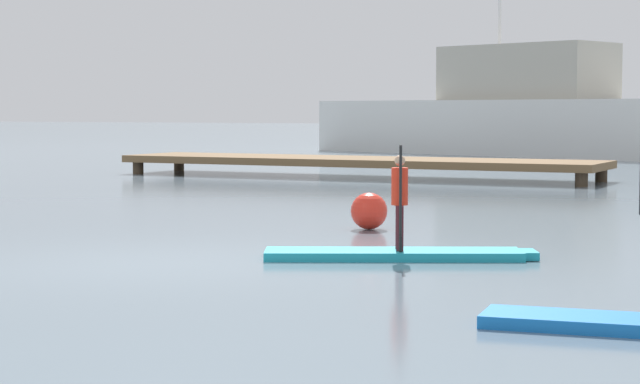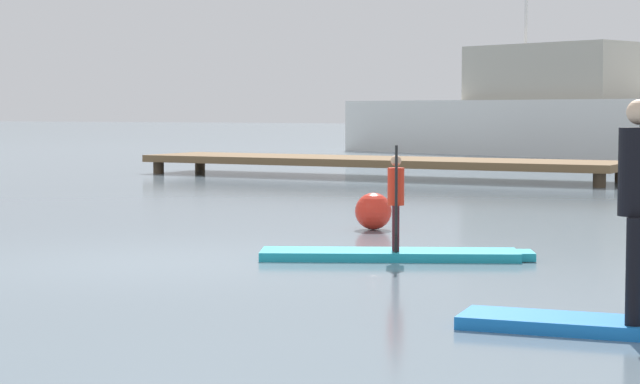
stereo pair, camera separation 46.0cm
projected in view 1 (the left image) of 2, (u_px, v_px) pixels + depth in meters
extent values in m
plane|color=slate|center=(169.00, 263.00, 12.74)|extent=(240.00, 240.00, 0.00)
cube|color=#1E9EB2|center=(393.00, 254.00, 13.07)|extent=(2.89, 1.84, 0.10)
cube|color=#1E9EB2|center=(525.00, 254.00, 13.06)|extent=(0.42, 0.52, 0.09)
cylinder|color=#4C1419|center=(399.00, 227.00, 13.16)|extent=(0.08, 0.08, 0.51)
cylinder|color=#4C1419|center=(400.00, 228.00, 12.94)|extent=(0.08, 0.08, 0.51)
cylinder|color=red|center=(400.00, 186.00, 13.02)|extent=(0.25, 0.25, 0.42)
sphere|color=tan|center=(400.00, 161.00, 13.00)|extent=(0.12, 0.12, 0.12)
cylinder|color=black|center=(400.00, 199.00, 12.86)|extent=(0.03, 0.03, 1.18)
cube|color=black|center=(400.00, 244.00, 12.90)|extent=(0.09, 0.14, 0.18)
cube|color=silver|center=(500.00, 127.00, 43.86)|extent=(15.85, 8.99, 2.04)
cube|color=#B2AD9E|center=(527.00, 73.00, 42.88)|extent=(6.86, 4.83, 2.02)
cube|color=brown|center=(356.00, 161.00, 28.71)|extent=(12.25, 2.56, 0.18)
cylinder|color=#473828|center=(138.00, 165.00, 30.39)|extent=(0.28, 0.28, 0.49)
cylinder|color=#473828|center=(179.00, 162.00, 32.14)|extent=(0.28, 0.28, 0.49)
cylinder|color=#473828|center=(582.00, 175.00, 25.30)|extent=(0.28, 0.28, 0.49)
cylinder|color=#473828|center=(601.00, 171.00, 27.05)|extent=(0.28, 0.28, 0.49)
sphere|color=red|center=(369.00, 211.00, 16.27)|extent=(0.52, 0.52, 0.52)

